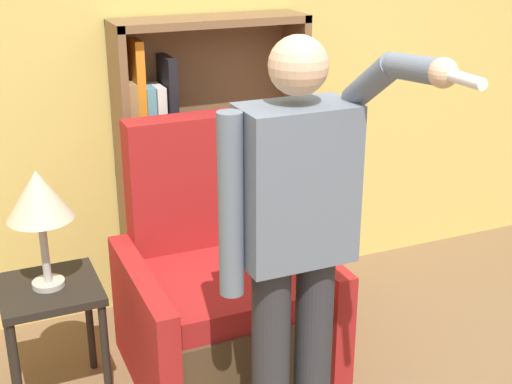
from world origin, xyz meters
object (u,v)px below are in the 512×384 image
Objects in this scene: armchair at (221,296)px; table_lamp at (39,198)px; side_table at (51,307)px; bookcase at (193,175)px; person_standing at (295,239)px.

armchair is 2.26× the size of table_lamp.
side_table is at bearing 180.00° from table_lamp.
bookcase is at bearing 82.63° from armchair.
person_standing reaches higher than table_lamp.
person_standing is at bearing -92.63° from bookcase.
table_lamp reaches higher than side_table.
bookcase is 2.75× the size of side_table.
bookcase is 0.94× the size of person_standing.
table_lamp is (-0.80, 0.02, 0.63)m from armchair.
side_table is (-0.81, 0.78, -0.51)m from person_standing.
person_standing is at bearing -88.70° from armchair.
bookcase reaches higher than armchair.
armchair is at bearing -1.35° from table_lamp.
side_table is at bearing 136.33° from person_standing.
armchair reaches higher than side_table.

